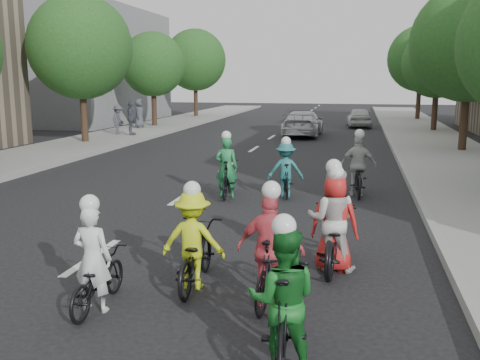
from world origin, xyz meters
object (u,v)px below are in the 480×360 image
(cyclist_8, at_px, (358,172))
(follow_car_trail, at_px, (359,117))
(cyclist_1, at_px, (283,309))
(cyclist_7, at_px, (286,174))
(follow_car_lead, at_px, (303,123))
(cyclist_0, at_px, (96,272))
(spectator_1, at_px, (131,118))
(cyclist_5, at_px, (227,174))
(cyclist_4, at_px, (334,233))
(spectator_0, at_px, (118,120))
(cyclist_2, at_px, (194,248))
(spectator_2, at_px, (139,113))
(cyclist_6, at_px, (332,230))
(cyclist_3, at_px, (271,260))

(cyclist_8, height_order, follow_car_trail, cyclist_8)
(cyclist_1, relative_size, cyclist_7, 1.19)
(follow_car_lead, bearing_deg, cyclist_0, 89.34)
(cyclist_1, relative_size, spectator_1, 1.08)
(cyclist_7, bearing_deg, cyclist_5, 3.56)
(spectator_1, bearing_deg, cyclist_4, -161.00)
(cyclist_4, relative_size, spectator_0, 1.18)
(cyclist_2, bearing_deg, spectator_2, -67.52)
(cyclist_1, xyz_separation_m, cyclist_8, (0.76, 9.12, -0.05))
(cyclist_1, distance_m, follow_car_trail, 30.22)
(cyclist_8, bearing_deg, follow_car_lead, -81.72)
(cyclist_4, xyz_separation_m, cyclist_6, (-0.04, 0.04, 0.05))
(cyclist_7, bearing_deg, cyclist_0, 67.14)
(cyclist_0, relative_size, cyclist_3, 0.91)
(follow_car_trail, bearing_deg, cyclist_7, 81.44)
(spectator_1, bearing_deg, follow_car_trail, -65.64)
(cyclist_0, relative_size, cyclist_7, 1.00)
(cyclist_4, xyz_separation_m, follow_car_trail, (0.37, 27.00, 0.02))
(cyclist_6, bearing_deg, cyclist_1, 86.34)
(follow_car_trail, bearing_deg, cyclist_8, 86.35)
(cyclist_1, relative_size, cyclist_5, 1.08)
(cyclist_1, distance_m, cyclist_4, 3.23)
(cyclist_7, relative_size, spectator_2, 0.92)
(cyclist_8, bearing_deg, cyclist_0, 64.02)
(cyclist_1, height_order, cyclist_6, cyclist_6)
(spectator_2, bearing_deg, cyclist_2, -163.21)
(cyclist_6, bearing_deg, cyclist_5, -56.06)
(follow_car_trail, distance_m, spectator_0, 15.47)
(follow_car_trail, xyz_separation_m, spectator_2, (-13.02, -5.10, 0.40))
(cyclist_6, distance_m, follow_car_trail, 26.97)
(cyclist_3, relative_size, spectator_1, 1.00)
(cyclist_3, xyz_separation_m, spectator_0, (-11.42, 19.61, 0.28))
(cyclist_1, bearing_deg, follow_car_trail, -96.96)
(cyclist_2, relative_size, follow_car_trail, 0.49)
(cyclist_1, height_order, follow_car_lead, cyclist_1)
(cyclist_6, height_order, spectator_2, spectator_2)
(cyclist_2, relative_size, cyclist_8, 0.93)
(cyclist_6, xyz_separation_m, follow_car_trail, (0.41, 26.97, -0.02))
(follow_car_lead, bearing_deg, cyclist_2, 92.08)
(follow_car_lead, bearing_deg, cyclist_8, 101.94)
(follow_car_lead, distance_m, spectator_0, 9.96)
(cyclist_1, xyz_separation_m, follow_car_lead, (-2.20, 23.83, 0.03))
(cyclist_3, distance_m, follow_car_trail, 28.64)
(cyclist_4, distance_m, spectator_0, 21.76)
(cyclist_8, xyz_separation_m, follow_car_lead, (-2.97, 14.71, 0.07))
(cyclist_1, relative_size, spectator_0, 1.23)
(cyclist_3, relative_size, cyclist_8, 0.91)
(follow_car_trail, bearing_deg, cyclist_5, 77.68)
(follow_car_lead, distance_m, spectator_2, 10.14)
(spectator_0, bearing_deg, spectator_2, 7.35)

